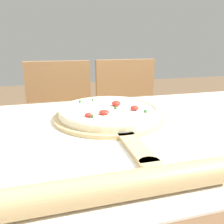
{
  "coord_description": "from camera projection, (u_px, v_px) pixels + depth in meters",
  "views": [
    {
      "loc": [
        -0.24,
        -0.62,
        1.0
      ],
      "look_at": [
        -0.05,
        0.08,
        0.77
      ],
      "focal_mm": 38.0,
      "sensor_mm": 36.0,
      "label": 1
    }
  ],
  "objects": [
    {
      "name": "dining_table",
      "position": [
        134.0,
        163.0,
        0.74
      ],
      "size": [
        1.32,
        0.82,
        0.74
      ],
      "color": "brown",
      "rests_on": "ground_plane"
    },
    {
      "name": "towel_cloth",
      "position": [
        135.0,
        129.0,
        0.71
      ],
      "size": [
        1.24,
        0.74,
        0.0
      ],
      "color": "white",
      "rests_on": "dining_table"
    },
    {
      "name": "pizza_peel",
      "position": [
        111.0,
        118.0,
        0.78
      ],
      "size": [
        0.37,
        0.54,
        0.01
      ],
      "color": "tan",
      "rests_on": "towel_cloth"
    },
    {
      "name": "pizza",
      "position": [
        110.0,
        111.0,
        0.79
      ],
      "size": [
        0.34,
        0.34,
        0.04
      ],
      "color": "beige",
      "rests_on": "pizza_peel"
    },
    {
      "name": "rolling_pin",
      "position": [
        125.0,
        186.0,
        0.39
      ],
      "size": [
        0.47,
        0.05,
        0.05
      ],
      "rotation": [
        0.0,
        0.0,
        -0.0
      ],
      "color": "tan",
      "rests_on": "towel_cloth"
    },
    {
      "name": "chair_left",
      "position": [
        61.0,
        126.0,
        1.4
      ],
      "size": [
        0.42,
        0.42,
        0.88
      ],
      "rotation": [
        0.0,
        0.0,
        -0.06
      ],
      "color": "#A37547",
      "rests_on": "ground_plane"
    },
    {
      "name": "chair_right",
      "position": [
        129.0,
        120.0,
        1.5
      ],
      "size": [
        0.41,
        0.41,
        0.88
      ],
      "rotation": [
        0.0,
        0.0,
        -0.02
      ],
      "color": "#A37547",
      "rests_on": "ground_plane"
    }
  ]
}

